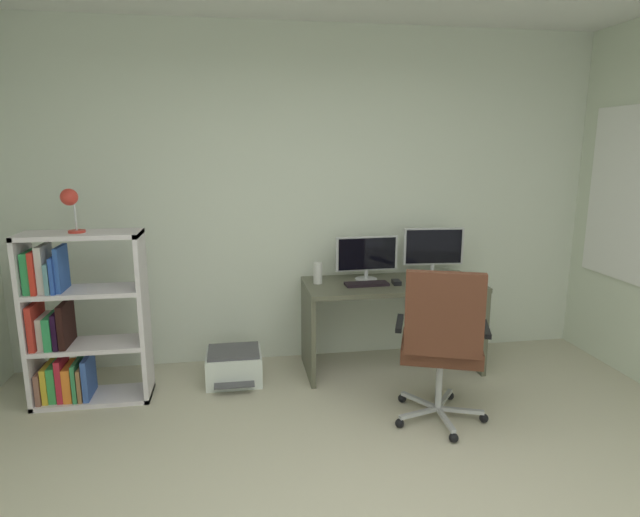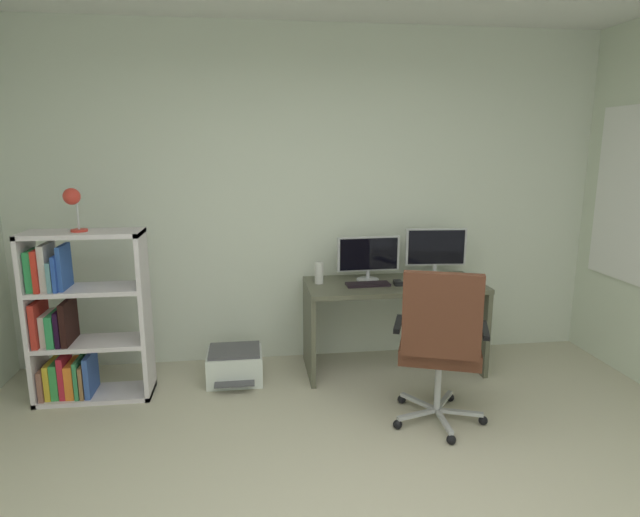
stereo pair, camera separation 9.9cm
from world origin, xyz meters
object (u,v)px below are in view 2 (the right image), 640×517
object	(u,v)px
keyboard	(368,284)
printer	(235,365)
desk	(393,306)
desk_lamp	(73,201)
desktop_speaker	(319,273)
office_chair	(440,340)
bookshelf	(75,323)
monitor_main	(368,256)
monitor_secondary	(436,249)
computer_mouse	(398,283)

from	to	relation	value
keyboard	printer	bearing A→B (deg)	179.29
desk	desk_lamp	xyz separation A→B (m)	(-2.31, -0.20, 0.90)
desktop_speaker	office_chair	xyz separation A→B (m)	(0.63, -1.01, -0.21)
keyboard	desktop_speaker	xyz separation A→B (m)	(-0.37, 0.11, 0.07)
desk	office_chair	distance (m)	0.95
bookshelf	desktop_speaker	bearing A→B (deg)	8.43
keyboard	desktop_speaker	bearing A→B (deg)	161.04
desk	monitor_main	distance (m)	0.45
monitor_secondary	keyboard	size ratio (longest dim) A/B	1.46
keyboard	printer	world-z (taller)	keyboard
computer_mouse	desk	bearing A→B (deg)	103.38
monitor_secondary	office_chair	xyz separation A→B (m)	(-0.33, -1.06, -0.37)
bookshelf	printer	size ratio (longest dim) A/B	2.79
bookshelf	printer	world-z (taller)	bookshelf
computer_mouse	printer	xyz separation A→B (m)	(-1.28, -0.00, -0.61)
monitor_secondary	bookshelf	xyz separation A→B (m)	(-2.74, -0.31, -0.40)
desk	bookshelf	world-z (taller)	bookshelf
monitor_main	monitor_secondary	bearing A→B (deg)	0.00
monitor_main	bookshelf	bearing A→B (deg)	-171.90
keyboard	computer_mouse	xyz separation A→B (m)	(0.24, -0.01, 0.01)
monitor_main	desktop_speaker	bearing A→B (deg)	-173.32
monitor_main	bookshelf	distance (m)	2.23
monitor_main	desk	bearing A→B (deg)	-30.19
bookshelf	keyboard	bearing A→B (deg)	3.95
monitor_secondary	keyboard	distance (m)	0.66
computer_mouse	desk_lamp	bearing A→B (deg)	-173.89
office_chair	keyboard	bearing A→B (deg)	106.42
desk	office_chair	world-z (taller)	office_chair
monitor_main	bookshelf	xyz separation A→B (m)	(-2.18, -0.31, -0.36)
computer_mouse	office_chair	size ratio (longest dim) A/B	0.09
desk_lamp	printer	world-z (taller)	desk_lamp
desk	bookshelf	size ratio (longest dim) A/B	1.15
monitor_secondary	printer	size ratio (longest dim) A/B	1.14
printer	monitor_main	bearing A→B (deg)	9.46
office_chair	desk	bearing A→B (deg)	92.38
monitor_main	printer	size ratio (longest dim) A/B	1.17
desk_lamp	monitor_secondary	bearing A→B (deg)	6.60
monitor_main	printer	xyz separation A→B (m)	(-1.08, -0.18, -0.80)
keyboard	monitor_secondary	bearing A→B (deg)	13.49
computer_mouse	office_chair	distance (m)	0.90
printer	monitor_secondary	bearing A→B (deg)	6.26
computer_mouse	printer	size ratio (longest dim) A/B	0.23
monitor_secondary	office_chair	world-z (taller)	monitor_secondary
computer_mouse	bookshelf	bearing A→B (deg)	-173.97
desktop_speaker	printer	bearing A→B (deg)	-168.89
keyboard	bookshelf	world-z (taller)	bookshelf
monitor_main	computer_mouse	bearing A→B (deg)	-41.18
bookshelf	monitor_secondary	bearing A→B (deg)	6.46
desktop_speaker	bookshelf	world-z (taller)	bookshelf
monitor_main	computer_mouse	distance (m)	0.33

